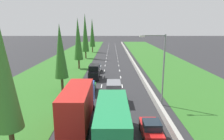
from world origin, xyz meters
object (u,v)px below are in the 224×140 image
object	(u,v)px
silver_hatchback_left_lane	(98,68)
poplar_tree_third	(79,39)
poplar_tree_fourth	(86,33)
poplar_tree_second	(61,51)
red_hatchback_right_lane	(152,129)
green_box_truck_centre_lane	(113,123)
poplar_tree_nearest	(6,77)
red_box_truck_left_lane	(80,105)
poplar_tree_fifth	(93,33)
grey_van_centre_lane	(115,92)
street_light_mast	(162,65)
green_sedan_left_lane	(90,88)
black_van_left_lane	(95,72)

from	to	relation	value
silver_hatchback_left_lane	poplar_tree_third	bearing A→B (deg)	142.23
poplar_tree_fourth	poplar_tree_second	bearing A→B (deg)	-89.10
poplar_tree_second	red_hatchback_right_lane	bearing A→B (deg)	-49.60
green_box_truck_centre_lane	poplar_tree_third	xyz separation A→B (m)	(-7.87, 31.55, 4.80)
silver_hatchback_left_lane	poplar_tree_nearest	size ratio (longest dim) A/B	0.37
green_box_truck_centre_lane	poplar_tree_fourth	size ratio (longest dim) A/B	0.68
red_box_truck_left_lane	green_box_truck_centre_lane	distance (m)	5.20
poplar_tree_fourth	poplar_tree_fifth	xyz separation A→B (m)	(0.68, 14.93, -0.48)
silver_hatchback_left_lane	poplar_tree_third	size ratio (longest dim) A/B	0.33
red_box_truck_left_lane	red_hatchback_right_lane	bearing A→B (deg)	-19.88
poplar_tree_nearest	poplar_tree_third	world-z (taller)	poplar_tree_third
grey_van_centre_lane	poplar_tree_third	world-z (taller)	poplar_tree_third
street_light_mast	grey_van_centre_lane	bearing A→B (deg)	169.89
green_sedan_left_lane	grey_van_centre_lane	size ratio (longest dim) A/B	0.92
red_box_truck_left_lane	green_box_truck_centre_lane	world-z (taller)	same
street_light_mast	poplar_tree_second	bearing A→B (deg)	158.15
poplar_tree_third	street_light_mast	size ratio (longest dim) A/B	1.32
poplar_tree_third	poplar_tree_second	bearing A→B (deg)	-89.45
black_van_left_lane	grey_van_centre_lane	bearing A→B (deg)	-73.12
red_box_truck_left_lane	black_van_left_lane	xyz separation A→B (m)	(-0.03, 18.11, -0.78)
silver_hatchback_left_lane	grey_van_centre_lane	xyz separation A→B (m)	(3.56, -17.89, 0.56)
red_box_truck_left_lane	poplar_tree_nearest	size ratio (longest dim) A/B	0.90
red_hatchback_right_lane	green_box_truck_centre_lane	bearing A→B (deg)	-157.41
grey_van_centre_lane	poplar_tree_third	xyz separation A→B (m)	(-8.07, 21.39, 5.58)
red_box_truck_left_lane	poplar_tree_third	size ratio (longest dim) A/B	0.79
poplar_tree_second	poplar_tree_fourth	distance (m)	32.23
poplar_tree_second	poplar_tree_third	world-z (taller)	poplar_tree_third
grey_van_centre_lane	poplar_tree_fourth	distance (m)	38.17
poplar_tree_nearest	silver_hatchback_left_lane	bearing A→B (deg)	81.14
poplar_tree_nearest	poplar_tree_third	xyz separation A→B (m)	(-0.00, 32.40, 0.69)
red_hatchback_right_lane	silver_hatchback_left_lane	size ratio (longest dim) A/B	1.00
green_sedan_left_lane	poplar_tree_fifth	size ratio (longest dim) A/B	0.35
poplar_tree_fifth	street_light_mast	bearing A→B (deg)	-75.57
grey_van_centre_lane	street_light_mast	bearing A→B (deg)	-10.11
poplar_tree_fifth	black_van_left_lane	bearing A→B (deg)	-84.07
green_box_truck_centre_lane	poplar_tree_fifth	size ratio (longest dim) A/B	0.73
green_box_truck_centre_lane	poplar_tree_fifth	bearing A→B (deg)	96.96
poplar_tree_fourth	street_light_mast	world-z (taller)	poplar_tree_fourth
black_van_left_lane	poplar_tree_fourth	size ratio (longest dim) A/B	0.36
poplar_tree_fifth	poplar_tree_nearest	bearing A→B (deg)	-90.30
green_sedan_left_lane	poplar_tree_nearest	xyz separation A→B (m)	(-4.38, -14.84, 5.48)
poplar_tree_fifth	street_light_mast	distance (m)	54.38
green_box_truck_centre_lane	poplar_tree_fourth	xyz separation A→B (m)	(-8.21, 46.81, 5.75)
green_sedan_left_lane	green_box_truck_centre_lane	size ratio (longest dim) A/B	0.48
black_van_left_lane	poplar_tree_fifth	xyz separation A→B (m)	(-4.12, 39.69, 6.06)
poplar_tree_nearest	red_hatchback_right_lane	bearing A→B (deg)	11.48
black_van_left_lane	poplar_tree_third	size ratio (longest dim) A/B	0.41
red_hatchback_right_lane	street_light_mast	size ratio (longest dim) A/B	0.43
poplar_tree_third	poplar_tree_fourth	bearing A→B (deg)	91.30
poplar_tree_third	grey_van_centre_lane	bearing A→B (deg)	-69.34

